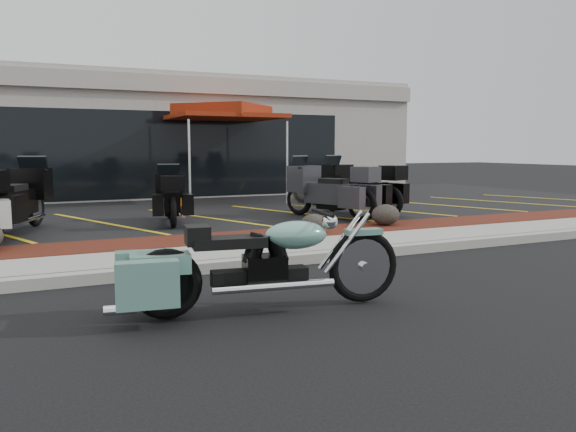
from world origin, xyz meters
name	(u,v)px	position (x,y,z in m)	size (l,w,h in m)	color
ground	(328,276)	(0.00, 0.00, 0.00)	(90.00, 90.00, 0.00)	black
curb	(298,259)	(0.00, 0.90, 0.07)	(24.00, 0.25, 0.15)	gray
sidewalk	(279,251)	(0.00, 1.60, 0.07)	(24.00, 1.20, 0.15)	gray
mulch_bed	(252,239)	(0.00, 2.80, 0.08)	(24.00, 1.20, 0.16)	#39180D
upper_lot	(179,210)	(0.00, 8.20, 0.07)	(26.00, 9.60, 0.15)	black
dealership_building	(136,139)	(0.00, 14.47, 2.01)	(18.00, 8.16, 4.00)	gray
boulder_mid	(314,223)	(1.14, 2.61, 0.33)	(0.49, 0.41, 0.34)	black
boulder_right	(386,215)	(2.90, 2.89, 0.37)	(0.59, 0.49, 0.42)	black
hero_cruiser	(363,256)	(-0.27, -1.31, 0.53)	(3.02, 0.76, 1.06)	#69A493
touring_black_front	(34,191)	(-3.50, 5.68, 0.85)	(2.41, 0.92, 1.40)	black
touring_black_mid	(169,191)	(-0.80, 5.77, 0.76)	(2.09, 0.80, 1.21)	black
touring_grey	(299,185)	(2.10, 5.21, 0.84)	(2.38, 0.91, 1.38)	#303035
touring_black_rear	(333,183)	(3.21, 5.62, 0.84)	(2.38, 0.91, 1.38)	black
traffic_cone	(181,198)	(0.13, 8.46, 0.36)	(0.34, 0.34, 0.43)	#D26407
popup_canopy	(223,114)	(1.62, 9.29, 2.68)	(3.20, 3.20, 2.78)	silver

